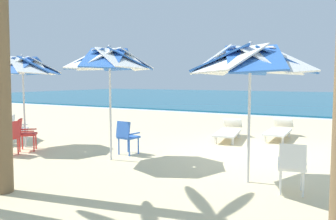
{
  "coord_description": "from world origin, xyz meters",
  "views": [
    {
      "loc": [
        2.34,
        -8.69,
        1.91
      ],
      "look_at": [
        -2.61,
        0.23,
        1.0
      ],
      "focal_mm": 36.73,
      "sensor_mm": 36.0,
      "label": 1
    }
  ],
  "objects_px": {
    "beach_umbrella_1": "(110,61)",
    "plastic_chair_2": "(9,136)",
    "plastic_chair_1": "(127,135)",
    "beach_umbrella_2": "(23,67)",
    "beach_umbrella_0": "(250,61)",
    "plastic_chair_0": "(292,165)",
    "sun_lounger_1": "(279,130)",
    "plastic_chair_4": "(25,132)",
    "sun_lounger_2": "(229,131)",
    "plastic_chair_3": "(17,127)"
  },
  "relations": [
    {
      "from": "plastic_chair_4",
      "to": "sun_lounger_2",
      "type": "height_order",
      "value": "plastic_chair_4"
    },
    {
      "from": "beach_umbrella_1",
      "to": "sun_lounger_2",
      "type": "height_order",
      "value": "beach_umbrella_1"
    },
    {
      "from": "plastic_chair_1",
      "to": "plastic_chair_2",
      "type": "height_order",
      "value": "same"
    },
    {
      "from": "beach_umbrella_0",
      "to": "plastic_chair_3",
      "type": "bearing_deg",
      "value": 176.31
    },
    {
      "from": "plastic_chair_0",
      "to": "beach_umbrella_2",
      "type": "bearing_deg",
      "value": 175.77
    },
    {
      "from": "plastic_chair_1",
      "to": "beach_umbrella_2",
      "type": "height_order",
      "value": "beach_umbrella_2"
    },
    {
      "from": "beach_umbrella_0",
      "to": "sun_lounger_1",
      "type": "xyz_separation_m",
      "value": [
        -0.45,
        5.14,
        -1.95
      ]
    },
    {
      "from": "beach_umbrella_1",
      "to": "sun_lounger_1",
      "type": "height_order",
      "value": "beach_umbrella_1"
    },
    {
      "from": "beach_umbrella_1",
      "to": "beach_umbrella_2",
      "type": "distance_m",
      "value": 3.1
    },
    {
      "from": "plastic_chair_3",
      "to": "sun_lounger_2",
      "type": "xyz_separation_m",
      "value": [
        5.25,
        3.75,
        -0.22
      ]
    },
    {
      "from": "beach_umbrella_0",
      "to": "plastic_chair_4",
      "type": "xyz_separation_m",
      "value": [
        -6.04,
        -0.09,
        -1.74
      ]
    },
    {
      "from": "beach_umbrella_0",
      "to": "sun_lounger_2",
      "type": "bearing_deg",
      "value": 113.48
    },
    {
      "from": "beach_umbrella_0",
      "to": "sun_lounger_1",
      "type": "relative_size",
      "value": 1.2
    },
    {
      "from": "plastic_chair_0",
      "to": "plastic_chair_2",
      "type": "xyz_separation_m",
      "value": [
        -6.72,
        -0.38,
        0.0
      ]
    },
    {
      "from": "plastic_chair_0",
      "to": "plastic_chair_2",
      "type": "bearing_deg",
      "value": -176.76
    },
    {
      "from": "plastic_chair_1",
      "to": "sun_lounger_1",
      "type": "height_order",
      "value": "plastic_chair_1"
    },
    {
      "from": "beach_umbrella_1",
      "to": "beach_umbrella_2",
      "type": "relative_size",
      "value": 1.04
    },
    {
      "from": "beach_umbrella_0",
      "to": "beach_umbrella_2",
      "type": "bearing_deg",
      "value": 177.89
    },
    {
      "from": "plastic_chair_0",
      "to": "beach_umbrella_1",
      "type": "bearing_deg",
      "value": 173.33
    },
    {
      "from": "beach_umbrella_0",
      "to": "sun_lounger_2",
      "type": "relative_size",
      "value": 1.17
    },
    {
      "from": "plastic_chair_4",
      "to": "sun_lounger_2",
      "type": "relative_size",
      "value": 0.39
    },
    {
      "from": "plastic_chair_3",
      "to": "plastic_chair_4",
      "type": "distance_m",
      "value": 1.17
    },
    {
      "from": "plastic_chair_2",
      "to": "plastic_chair_3",
      "type": "height_order",
      "value": "same"
    },
    {
      "from": "plastic_chair_2",
      "to": "sun_lounger_1",
      "type": "distance_m",
      "value": 7.98
    },
    {
      "from": "plastic_chair_0",
      "to": "plastic_chair_3",
      "type": "distance_m",
      "value": 7.94
    },
    {
      "from": "beach_umbrella_2",
      "to": "plastic_chair_2",
      "type": "distance_m",
      "value": 2.06
    },
    {
      "from": "plastic_chair_4",
      "to": "beach_umbrella_0",
      "type": "bearing_deg",
      "value": 0.85
    },
    {
      "from": "plastic_chair_1",
      "to": "plastic_chair_2",
      "type": "relative_size",
      "value": 1.0
    },
    {
      "from": "beach_umbrella_1",
      "to": "plastic_chair_2",
      "type": "distance_m",
      "value": 3.26
    },
    {
      "from": "sun_lounger_1",
      "to": "beach_umbrella_2",
      "type": "bearing_deg",
      "value": -140.73
    },
    {
      "from": "beach_umbrella_2",
      "to": "plastic_chair_4",
      "type": "distance_m",
      "value": 1.84
    },
    {
      "from": "plastic_chair_1",
      "to": "beach_umbrella_2",
      "type": "bearing_deg",
      "value": -169.09
    },
    {
      "from": "plastic_chair_3",
      "to": "beach_umbrella_1",
      "type": "bearing_deg",
      "value": -4.14
    },
    {
      "from": "plastic_chair_1",
      "to": "plastic_chair_0",
      "type": "bearing_deg",
      "value": -15.16
    },
    {
      "from": "beach_umbrella_2",
      "to": "plastic_chair_0",
      "type": "bearing_deg",
      "value": -4.23
    },
    {
      "from": "beach_umbrella_1",
      "to": "plastic_chair_4",
      "type": "relative_size",
      "value": 3.13
    },
    {
      "from": "plastic_chair_0",
      "to": "sun_lounger_1",
      "type": "distance_m",
      "value": 5.6
    },
    {
      "from": "beach_umbrella_2",
      "to": "plastic_chair_3",
      "type": "xyz_separation_m",
      "value": [
        -0.63,
        0.22,
        -1.76
      ]
    },
    {
      "from": "plastic_chair_0",
      "to": "plastic_chair_1",
      "type": "xyz_separation_m",
      "value": [
        -4.18,
        1.13,
        0.0
      ]
    },
    {
      "from": "plastic_chair_2",
      "to": "sun_lounger_2",
      "type": "bearing_deg",
      "value": 50.22
    },
    {
      "from": "plastic_chair_2",
      "to": "plastic_chair_4",
      "type": "xyz_separation_m",
      "value": [
        -0.15,
        0.59,
        0.0
      ]
    },
    {
      "from": "beach_umbrella_0",
      "to": "sun_lounger_1",
      "type": "distance_m",
      "value": 5.52
    },
    {
      "from": "beach_umbrella_0",
      "to": "plastic_chair_2",
      "type": "bearing_deg",
      "value": -173.41
    },
    {
      "from": "beach_umbrella_0",
      "to": "beach_umbrella_1",
      "type": "xyz_separation_m",
      "value": [
        -3.36,
        0.19,
        0.11
      ]
    },
    {
      "from": "plastic_chair_2",
      "to": "sun_lounger_1",
      "type": "relative_size",
      "value": 0.4
    },
    {
      "from": "plastic_chair_2",
      "to": "sun_lounger_2",
      "type": "xyz_separation_m",
      "value": [
        4.07,
        4.89,
        -0.22
      ]
    },
    {
      "from": "sun_lounger_1",
      "to": "plastic_chair_1",
      "type": "bearing_deg",
      "value": -124.03
    },
    {
      "from": "beach_umbrella_0",
      "to": "plastic_chair_1",
      "type": "xyz_separation_m",
      "value": [
        -3.36,
        0.83,
        -1.74
      ]
    },
    {
      "from": "beach_umbrella_0",
      "to": "plastic_chair_1",
      "type": "distance_m",
      "value": 3.88
    },
    {
      "from": "plastic_chair_0",
      "to": "sun_lounger_2",
      "type": "relative_size",
      "value": 0.39
    }
  ]
}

